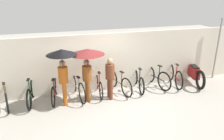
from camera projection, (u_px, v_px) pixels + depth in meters
The scene contains 16 objects.
ground_plane at pixel (108, 110), 7.15m from camera, with size 30.00×30.00×0.00m, color #9E998E.
back_wall at pixel (96, 63), 8.28m from camera, with size 15.29×0.12×2.21m.
parked_bicycle_0 at pixel (6, 96), 7.33m from camera, with size 0.52×1.69×1.07m.
parked_bicycle_1 at pixel (31, 93), 7.51m from camera, with size 0.44×1.68×1.08m.
parked_bicycle_2 at pixel (55, 90), 7.72m from camera, with size 0.45×1.69×1.07m.
parked_bicycle_3 at pixel (77, 87), 7.94m from camera, with size 0.47×1.83×1.07m.
parked_bicycle_4 at pixel (99, 85), 8.19m from camera, with size 0.44×1.63×1.01m.
parked_bicycle_5 at pixel (119, 82), 8.36m from camera, with size 0.56×1.78×0.97m.
parked_bicycle_6 at pixel (138, 80), 8.59m from camera, with size 0.45×1.69×1.00m.
parked_bicycle_7 at pixel (156, 77), 8.83m from camera, with size 0.54×1.71×1.05m.
parked_bicycle_8 at pixel (174, 76), 8.99m from camera, with size 0.50×1.72×1.03m.
pedestrian_leading at pixel (62, 62), 6.94m from camera, with size 0.97×0.97×1.99m.
pedestrian_center at pixel (87, 59), 7.17m from camera, with size 1.13×1.13×1.93m.
pedestrian_trailing at pixel (110, 76), 7.65m from camera, with size 0.32×0.32×1.52m.
motorcycle at pixel (194, 73), 9.18m from camera, with size 0.77×2.08×0.95m.
awning_pole at pixel (217, 49), 9.39m from camera, with size 0.07×0.07×2.64m.
Camera 1 is at (-1.65, -6.04, 3.71)m, focal length 35.00 mm.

